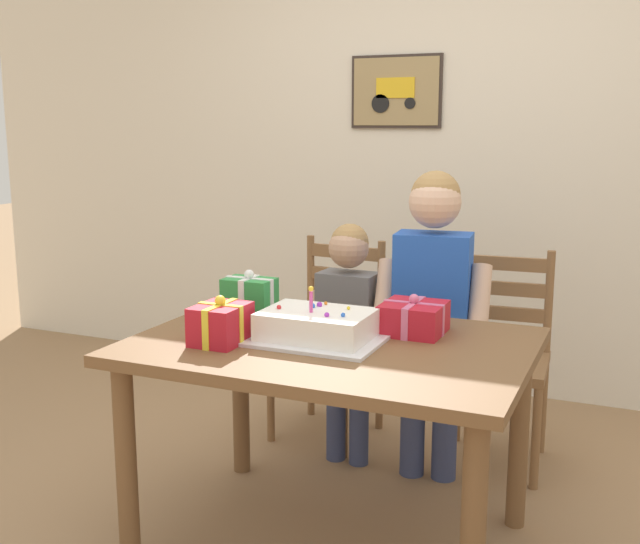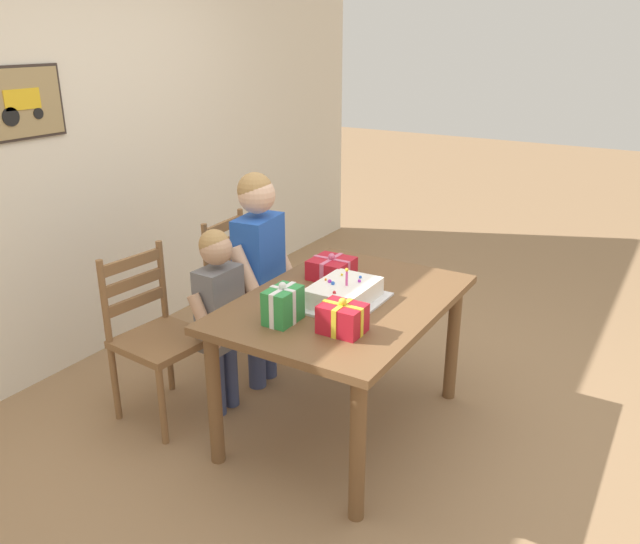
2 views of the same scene
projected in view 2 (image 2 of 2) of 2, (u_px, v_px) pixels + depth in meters
ground_plane at (343, 425)px, 3.44m from camera, size 20.00×20.00×0.00m
back_wall at (79, 152)px, 3.86m from camera, size 6.40×0.11×2.60m
dining_table at (344, 318)px, 3.21m from camera, size 1.31×0.93×0.74m
birthday_cake at (344, 294)px, 3.11m from camera, size 0.44×0.34×0.19m
gift_box_red_large at (283, 305)px, 2.90m from camera, size 0.19×0.13×0.20m
gift_box_beside_cake at (342, 318)px, 2.81m from camera, size 0.16×0.20×0.17m
gift_box_corner_small at (332, 268)px, 3.43m from camera, size 0.21×0.22×0.14m
chair_left at (157, 336)px, 3.40m from camera, size 0.46×0.46×0.92m
chair_right at (246, 288)px, 4.03m from camera, size 0.44×0.44×0.92m
child_older at (259, 260)px, 3.61m from camera, size 0.48×0.28×1.28m
child_younger at (220, 305)px, 3.37m from camera, size 0.38×0.22×1.05m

